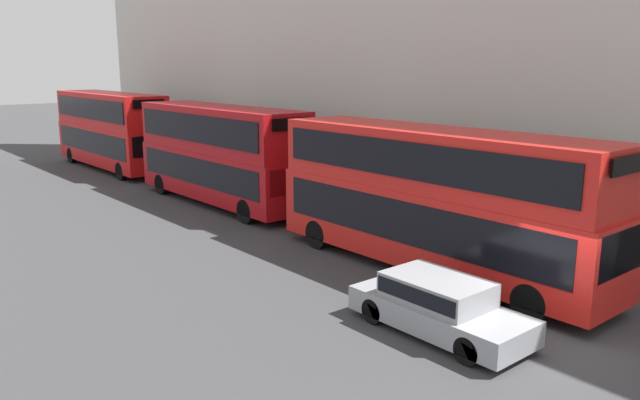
# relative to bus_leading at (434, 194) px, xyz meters

# --- Properties ---
(ground_plane) EXTENTS (200.00, 200.00, 0.00)m
(ground_plane) POSITION_rel_bus_leading_xyz_m (-1.60, -5.04, -2.43)
(ground_plane) COLOR #38383A
(bus_leading) EXTENTS (2.59, 11.47, 4.40)m
(bus_leading) POSITION_rel_bus_leading_xyz_m (0.00, 0.00, 0.00)
(bus_leading) COLOR red
(bus_leading) RESTS_ON ground
(bus_second_in_queue) EXTENTS (2.59, 10.73, 4.44)m
(bus_second_in_queue) POSITION_rel_bus_leading_xyz_m (0.00, 12.38, 0.02)
(bus_second_in_queue) COLOR #A80F14
(bus_second_in_queue) RESTS_ON ground
(bus_third_in_queue) EXTENTS (2.59, 11.15, 4.60)m
(bus_third_in_queue) POSITION_rel_bus_leading_xyz_m (0.00, 25.07, 0.10)
(bus_third_in_queue) COLOR red
(bus_third_in_queue) RESTS_ON ground
(car_dark_sedan) EXTENTS (1.79, 4.46, 1.36)m
(car_dark_sedan) POSITION_rel_bus_leading_xyz_m (-3.40, -3.08, -1.70)
(car_dark_sedan) COLOR gray
(car_dark_sedan) RESTS_ON ground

